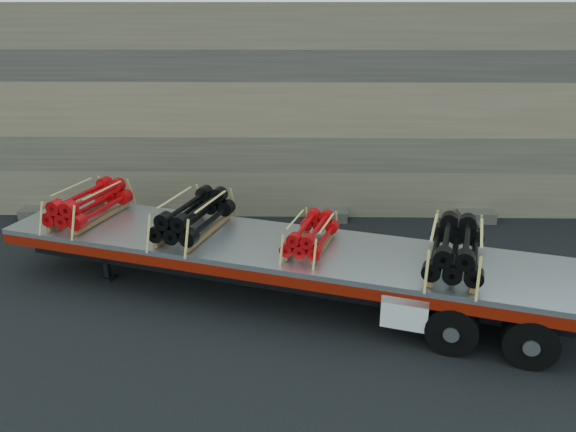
# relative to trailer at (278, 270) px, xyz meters

# --- Properties ---
(ground) EXTENTS (120.00, 120.00, 0.00)m
(ground) POSITION_rel_trailer_xyz_m (-0.42, 0.58, -0.72)
(ground) COLOR black
(ground) RESTS_ON ground
(rock_wall) EXTENTS (44.00, 3.00, 7.00)m
(rock_wall) POSITION_rel_trailer_xyz_m (-0.42, 7.08, 2.78)
(rock_wall) COLOR #7A6B54
(rock_wall) RESTS_ON ground
(trailer) EXTENTS (14.52, 6.87, 1.43)m
(trailer) POSITION_rel_trailer_xyz_m (0.00, 0.00, 0.00)
(trailer) COLOR #B4B6BC
(trailer) RESTS_ON ground
(bundle_front) EXTENTS (1.84, 2.63, 0.84)m
(bundle_front) POSITION_rel_trailer_xyz_m (-5.18, 1.60, 1.14)
(bundle_front) COLOR red
(bundle_front) RESTS_ON trailer
(bundle_midfront) EXTENTS (1.91, 2.73, 0.88)m
(bundle_midfront) POSITION_rel_trailer_xyz_m (-2.16, 0.67, 1.16)
(bundle_midfront) COLOR black
(bundle_midfront) RESTS_ON trailer
(bundle_midrear) EXTENTS (1.47, 2.10, 0.67)m
(bundle_midrear) POSITION_rel_trailer_xyz_m (0.81, -0.25, 1.05)
(bundle_midrear) COLOR red
(bundle_midrear) RESTS_ON trailer
(bundle_rear) EXTENTS (1.90, 2.71, 0.87)m
(bundle_rear) POSITION_rel_trailer_xyz_m (4.00, -1.24, 1.15)
(bundle_rear) COLOR black
(bundle_rear) RESTS_ON trailer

